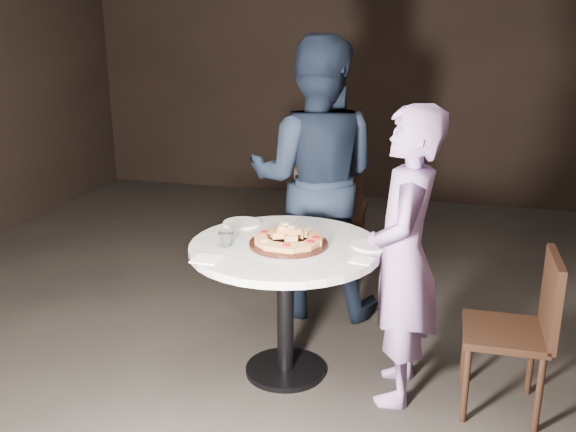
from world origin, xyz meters
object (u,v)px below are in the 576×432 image
Objects in this scene: serving_board at (288,244)px; water_glass at (226,239)px; diner_teal at (404,258)px; chair_right at (524,323)px; table at (285,269)px; focaccia_pile at (289,237)px; diner_navy at (315,179)px; chair_far at (331,204)px.

serving_board is 0.30m from water_glass.
serving_board is at bearing -95.13° from diner_teal.
table is at bearing -93.16° from chair_right.
table is 3.48× the size of focaccia_pile.
water_glass is at bearing 69.46° from diner_navy.
water_glass reaches higher than chair_right.
serving_board is 0.23× the size of diner_navy.
chair_right is at bearing 138.39° from diner_navy.
diner_teal is (-0.56, -0.00, 0.26)m from chair_right.
chair_far is at bearing -139.48° from chair_right.
table is at bearing 154.82° from focaccia_pile.
diner_navy is at bearing 85.40° from chair_far.
table is 1.55× the size of chair_right.
table is 1.14m from chair_right.
table is 0.71× the size of diner_navy.
diner_navy reaches higher than chair_far.
diner_navy is at bearing 94.18° from focaccia_pile.
table is 0.33m from water_glass.
chair_right is at bearing -1.73° from table.
diner_teal is (0.56, -0.03, -0.01)m from serving_board.
serving_board is at bearing 87.85° from diner_navy.
focaccia_pile is at bearing -25.18° from table.
table is at bearing 150.10° from serving_board.
water_glass is at bearing -162.05° from focaccia_pile.
water_glass is 1.44m from chair_right.
chair_right reaches higher than serving_board.
table is at bearing 86.53° from diner_navy.
chair_far is 1.75m from chair_right.
focaccia_pile is at bearing -95.25° from diner_teal.
water_glass is 0.06× the size of diner_teal.
focaccia_pile reaches higher than table.
diner_navy reaches higher than chair_right.
diner_navy is (0.23, 0.91, 0.10)m from water_glass.
focaccia_pile is 0.24× the size of diner_teal.
serving_board is 1.29m from chair_far.
focaccia_pile is 0.31m from water_glass.
diner_navy is 1.05m from diner_teal.
serving_board is 0.40× the size of chair_far.
focaccia_pile is at bearing 88.59° from chair_far.
diner_teal reaches higher than water_glass.
serving_board is at bearing -29.90° from table.
focaccia_pile is 0.20× the size of diner_navy.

